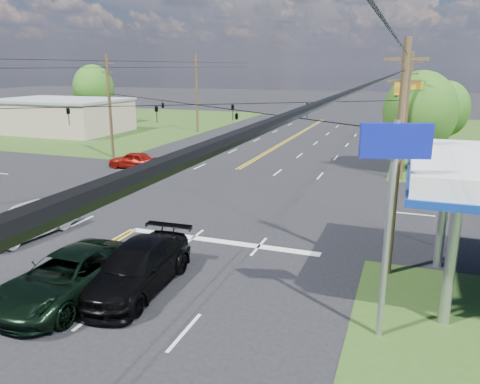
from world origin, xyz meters
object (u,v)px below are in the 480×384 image
at_px(suv_black, 137,267).
at_px(pickup_white, 28,219).
at_px(tree_right_b, 444,109).
at_px(tree_right_a, 420,113).
at_px(pole_se, 397,159).
at_px(pole_right_far, 409,96).
at_px(retail_nw, 61,117).
at_px(pole_ne, 406,115).
at_px(tree_far_l, 93,88).
at_px(pickup_dkgreen, 68,276).
at_px(pole_nw, 110,105).
at_px(polesign_se, 393,175).
at_px(pole_left_far, 197,92).

distance_m(suv_black, pickup_white, 8.98).
bearing_deg(tree_right_b, tree_right_a, -101.77).
bearing_deg(suv_black, pole_se, 25.27).
distance_m(tree_right_b, suv_black, 39.98).
distance_m(pole_se, pickup_white, 18.05).
bearing_deg(pickup_white, pole_right_far, 72.57).
relative_size(retail_nw, pole_ne, 1.68).
height_order(tree_right_b, tree_far_l, tree_far_l).
xyz_separation_m(tree_far_l, suv_black, (35.86, -45.78, -4.30)).
height_order(pole_right_far, tree_right_b, pole_right_far).
xyz_separation_m(pole_ne, tree_far_l, (-45.00, 23.00, 0.28)).
bearing_deg(pole_right_far, pickup_dkgreen, -104.40).
relative_size(tree_right_a, pickup_white, 1.55).
height_order(pole_ne, pickup_white, pole_ne).
distance_m(pole_nw, tree_right_a, 27.17).
xyz_separation_m(retail_nw, tree_right_b, (46.50, 2.00, 2.22)).
bearing_deg(tree_right_b, pole_ne, -103.13).
height_order(pole_se, pickup_white, pole_se).
distance_m(retail_nw, polesign_se, 56.18).
bearing_deg(tree_right_b, pole_se, -96.05).
distance_m(retail_nw, tree_right_a, 45.21).
bearing_deg(tree_far_l, polesign_se, -45.63).
bearing_deg(pole_se, tree_right_b, 83.95).
bearing_deg(pickup_dkgreen, tree_right_b, 70.30).
height_order(pickup_white, polesign_se, polesign_se).
bearing_deg(polesign_se, tree_far_l, 134.37).
bearing_deg(pole_nw, polesign_se, -41.50).
relative_size(pickup_dkgreen, pickup_white, 1.19).
bearing_deg(tree_far_l, pole_right_far, -5.08).
bearing_deg(tree_right_b, pole_nw, -153.05).
height_order(pole_nw, pole_left_far, pole_left_far).
relative_size(pole_nw, pole_left_far, 0.95).
bearing_deg(pole_ne, polesign_se, -90.00).
bearing_deg(pole_nw, tree_right_b, 26.95).
relative_size(pole_nw, pole_right_far, 0.95).
relative_size(pole_nw, suv_black, 1.54).
relative_size(pole_se, pickup_white, 1.80).
height_order(pole_se, suv_black, pole_se).
height_order(pole_left_far, tree_right_b, pole_left_far).
bearing_deg(pole_right_far, pickup_white, -114.44).
distance_m(pole_ne, suv_black, 24.87).
bearing_deg(pickup_white, tree_right_b, 65.70).
distance_m(pole_left_far, pickup_dkgreen, 45.99).
height_order(pole_nw, pole_ne, same).
height_order(tree_right_b, suv_black, tree_right_b).
bearing_deg(tree_right_a, pickup_white, -129.38).
xyz_separation_m(pole_left_far, tree_right_b, (29.50, -4.00, -0.95)).
bearing_deg(pole_right_far, pole_left_far, 180.00).
xyz_separation_m(pole_ne, tree_right_b, (3.50, 15.00, -0.70)).
xyz_separation_m(tree_right_b, tree_far_l, (-48.50, 8.00, 0.98)).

